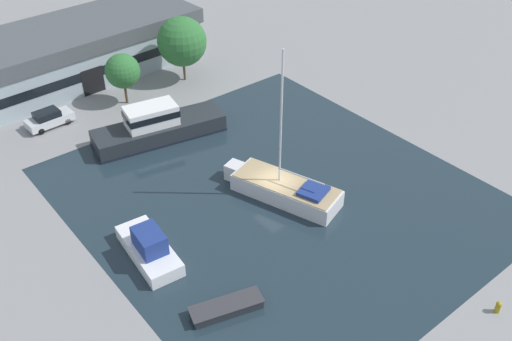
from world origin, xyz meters
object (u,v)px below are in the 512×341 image
(sailboat_moored, at_px, (284,189))
(motor_cruiser, at_px, (157,127))
(quay_tree_near_building, at_px, (123,71))
(small_dinghy, at_px, (226,307))
(parked_car, at_px, (49,118))
(warehouse_building, at_px, (67,53))
(quay_tree_by_water, at_px, (182,42))
(cabin_boat, at_px, (149,248))

(sailboat_moored, bearing_deg, motor_cruiser, 84.49)
(quay_tree_near_building, bearing_deg, small_dinghy, -106.50)
(quay_tree_near_building, height_order, parked_car, quay_tree_near_building)
(quay_tree_near_building, height_order, sailboat_moored, sailboat_moored)
(warehouse_building, distance_m, parked_car, 10.51)
(quay_tree_by_water, bearing_deg, warehouse_building, 137.83)
(motor_cruiser, xyz_separation_m, cabin_boat, (-8.44, -12.91, -0.36))
(warehouse_building, distance_m, quay_tree_by_water, 12.50)
(sailboat_moored, xyz_separation_m, small_dinghy, (-10.39, -6.41, -0.47))
(parked_car, bearing_deg, motor_cruiser, 36.68)
(warehouse_building, bearing_deg, small_dinghy, -103.08)
(parked_car, bearing_deg, warehouse_building, 141.98)
(warehouse_building, relative_size, sailboat_moored, 2.37)
(parked_car, height_order, sailboat_moored, sailboat_moored)
(cabin_boat, bearing_deg, quay_tree_near_building, 71.01)
(warehouse_building, height_order, motor_cruiser, warehouse_building)
(warehouse_building, xyz_separation_m, motor_cruiser, (0.83, -16.64, -1.57))
(motor_cruiser, relative_size, cabin_boat, 1.95)
(quay_tree_by_water, relative_size, small_dinghy, 1.42)
(warehouse_building, xyz_separation_m, cabin_boat, (-7.61, -29.55, -1.93))
(quay_tree_near_building, distance_m, motor_cruiser, 8.07)
(sailboat_moored, relative_size, small_dinghy, 2.54)
(quay_tree_near_building, distance_m, parked_car, 8.25)
(small_dinghy, bearing_deg, quay_tree_by_water, -12.31)
(motor_cruiser, bearing_deg, quay_tree_near_building, 3.41)
(quay_tree_by_water, xyz_separation_m, small_dinghy, (-15.57, -28.42, -4.01))
(quay_tree_near_building, xyz_separation_m, motor_cruiser, (-1.01, -7.68, -2.27))
(parked_car, bearing_deg, sailboat_moored, 21.57)
(parked_car, height_order, cabin_boat, cabin_boat)
(quay_tree_near_building, bearing_deg, cabin_boat, -114.68)
(motor_cruiser, bearing_deg, small_dinghy, 171.20)
(warehouse_building, height_order, quay_tree_by_water, quay_tree_by_water)
(quay_tree_near_building, bearing_deg, warehouse_building, 101.65)
(warehouse_building, relative_size, quay_tree_by_water, 4.23)
(warehouse_building, height_order, sailboat_moored, sailboat_moored)
(quay_tree_near_building, distance_m, cabin_boat, 22.81)
(warehouse_building, distance_m, small_dinghy, 37.37)
(quay_tree_by_water, distance_m, small_dinghy, 32.65)
(quay_tree_by_water, xyz_separation_m, motor_cruiser, (-8.36, -8.32, -3.13))
(quay_tree_near_building, relative_size, motor_cruiser, 0.42)
(sailboat_moored, height_order, motor_cruiser, sailboat_moored)
(parked_car, distance_m, small_dinghy, 28.31)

